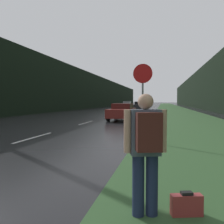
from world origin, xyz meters
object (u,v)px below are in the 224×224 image
(car_oncoming, at_px, (127,105))
(hitchhiker_with_backpack, at_px, (146,147))
(suitcase, at_px, (186,205))
(car_passing_near, at_px, (122,112))
(car_passing_far, at_px, (140,106))
(stop_sign, at_px, (143,94))

(car_oncoming, bearing_deg, hitchhiker_with_backpack, -81.35)
(hitchhiker_with_backpack, xyz_separation_m, suitcase, (0.53, 0.14, -0.79))
(car_passing_near, xyz_separation_m, car_oncoming, (-4.33, 32.12, 0.06))
(car_passing_far, bearing_deg, stop_sign, 95.33)
(suitcase, relative_size, car_passing_far, 0.11)
(car_passing_near, distance_m, car_oncoming, 32.41)
(hitchhiker_with_backpack, height_order, suitcase, hitchhiker_with_backpack)
(stop_sign, height_order, hitchhiker_with_backpack, stop_sign)
(stop_sign, distance_m, car_passing_near, 10.25)
(stop_sign, xyz_separation_m, hitchhiker_with_backpack, (0.52, -5.83, -0.88))
(stop_sign, distance_m, hitchhiker_with_backpack, 5.92)
(stop_sign, bearing_deg, car_oncoming, 99.13)
(suitcase, height_order, car_oncoming, car_oncoming)
(hitchhiker_with_backpack, distance_m, car_passing_far, 32.00)
(car_oncoming, bearing_deg, suitcase, -80.70)
(stop_sign, height_order, suitcase, stop_sign)
(car_passing_near, bearing_deg, car_oncoming, -82.33)
(stop_sign, xyz_separation_m, car_oncoming, (-6.75, 42.02, -1.06))
(car_passing_near, relative_size, car_oncoming, 1.13)
(hitchhiker_with_backpack, bearing_deg, car_passing_near, 84.96)
(stop_sign, xyz_separation_m, suitcase, (1.05, -5.69, -1.67))
(car_passing_near, bearing_deg, hitchhiker_with_backpack, 100.62)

